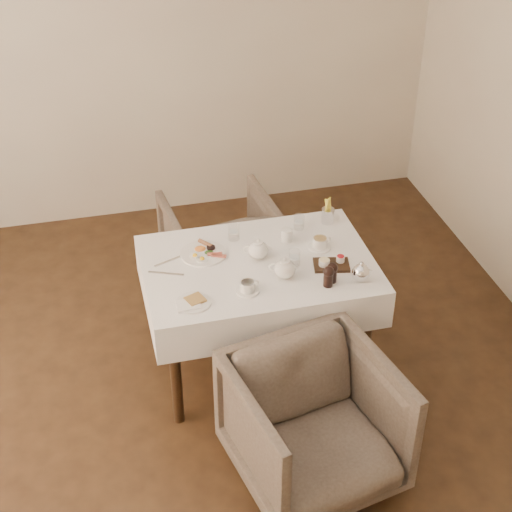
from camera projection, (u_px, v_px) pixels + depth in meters
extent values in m
plane|color=black|center=(203.00, 440.00, 4.27)|extent=(5.00, 5.00, 0.00)
plane|color=#BFAE9A|center=(129.00, 31.00, 5.45)|extent=(4.50, 0.00, 4.50)
cube|color=black|center=(258.00, 268.00, 4.37)|extent=(1.20, 0.80, 0.04)
cube|color=white|center=(258.00, 280.00, 4.41)|extent=(1.28, 0.88, 0.23)
cylinder|color=black|center=(158.00, 298.00, 4.74)|extent=(0.06, 0.06, 0.70)
cylinder|color=black|center=(328.00, 273.00, 4.96)|extent=(0.06, 0.06, 0.70)
cylinder|color=black|center=(176.00, 374.00, 4.20)|extent=(0.06, 0.06, 0.70)
cylinder|color=black|center=(365.00, 342.00, 4.41)|extent=(0.06, 0.06, 0.70)
imported|color=#483D35|center=(314.00, 425.00, 3.89)|extent=(0.90, 0.92, 0.71)
imported|color=#483D35|center=(221.00, 245.00, 5.26)|extent=(0.77, 0.79, 0.66)
cylinder|color=white|center=(203.00, 254.00, 4.41)|extent=(0.26, 0.26, 0.01)
ellipsoid|color=orange|center=(200.00, 248.00, 4.44)|extent=(0.07, 0.06, 0.02)
cylinder|color=brown|center=(205.00, 243.00, 4.47)|extent=(0.08, 0.09, 0.02)
cylinder|color=black|center=(211.00, 248.00, 4.44)|extent=(0.05, 0.05, 0.01)
cube|color=#A22B25|center=(217.00, 255.00, 4.39)|extent=(0.09, 0.06, 0.01)
ellipsoid|color=#264C19|center=(209.00, 252.00, 4.41)|extent=(0.05, 0.04, 0.02)
cylinder|color=white|center=(194.00, 303.00, 4.04)|extent=(0.18, 0.18, 0.01)
cube|color=olive|center=(195.00, 299.00, 4.05)|extent=(0.12, 0.11, 0.01)
cube|color=white|center=(188.00, 305.00, 4.02)|extent=(0.12, 0.09, 0.02)
cylinder|color=white|center=(287.00, 235.00, 4.51)|extent=(0.07, 0.07, 0.08)
cylinder|color=white|center=(248.00, 291.00, 4.13)|extent=(0.12, 0.12, 0.01)
cylinder|color=white|center=(248.00, 286.00, 4.11)|extent=(0.10, 0.10, 0.05)
cylinder|color=#9D7D46|center=(248.00, 282.00, 4.10)|extent=(0.07, 0.07, 0.00)
cylinder|color=white|center=(320.00, 247.00, 4.47)|extent=(0.13, 0.13, 0.01)
cylinder|color=white|center=(320.00, 242.00, 4.45)|extent=(0.09, 0.09, 0.06)
cylinder|color=#9D7D46|center=(320.00, 238.00, 4.44)|extent=(0.07, 0.07, 0.00)
cylinder|color=silver|center=(234.00, 232.00, 4.52)|extent=(0.08, 0.08, 0.09)
cylinder|color=silver|center=(294.00, 258.00, 4.31)|extent=(0.08, 0.08, 0.09)
cylinder|color=silver|center=(299.00, 222.00, 4.62)|extent=(0.08, 0.08, 0.09)
cube|color=black|center=(331.00, 265.00, 4.32)|extent=(0.22, 0.17, 0.02)
cylinder|color=white|center=(324.00, 262.00, 4.29)|extent=(0.06, 0.06, 0.03)
cylinder|color=maroon|center=(340.00, 259.00, 4.32)|extent=(0.05, 0.05, 0.03)
cylinder|color=silver|center=(328.00, 216.00, 4.67)|extent=(0.08, 0.08, 0.09)
cube|color=silver|center=(169.00, 261.00, 4.36)|extent=(0.18, 0.08, 0.00)
cube|color=silver|center=(166.00, 273.00, 4.26)|extent=(0.19, 0.09, 0.00)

